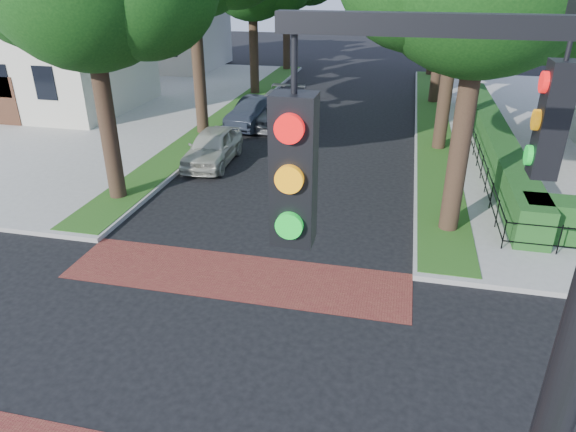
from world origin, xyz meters
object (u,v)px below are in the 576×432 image
object	(u,v)px
parked_car_middle	(256,112)
parked_car_rear	(278,108)
traffic_signal	(527,357)
parked_car_front	(213,147)

from	to	relation	value
parked_car_middle	parked_car_rear	distance (m)	1.26
traffic_signal	parked_car_rear	world-z (taller)	traffic_signal
traffic_signal	parked_car_middle	distance (m)	23.32
parked_car_front	parked_car_rear	world-z (taller)	parked_car_rear
traffic_signal	parked_car_front	world-z (taller)	traffic_signal
parked_car_front	parked_car_middle	bearing A→B (deg)	86.02
parked_car_middle	parked_car_rear	bearing A→B (deg)	50.85
parked_car_front	parked_car_middle	world-z (taller)	parked_car_middle
parked_car_front	parked_car_rear	distance (m)	6.64
traffic_signal	parked_car_front	xyz separation A→B (m)	(-8.49, 15.70, -4.00)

